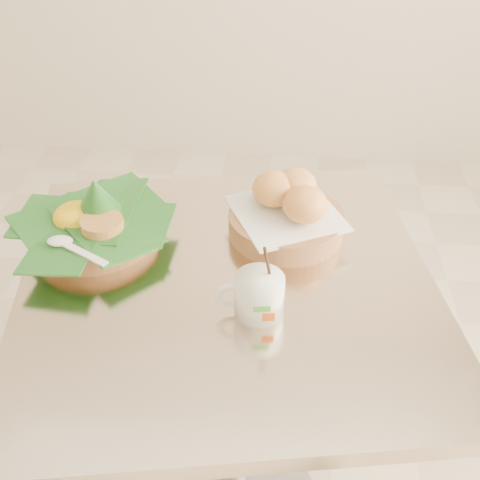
# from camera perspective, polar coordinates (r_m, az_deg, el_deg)

# --- Properties ---
(cafe_table) EXTENTS (0.81, 0.81, 0.75)m
(cafe_table) POSITION_cam_1_polar(r_m,az_deg,el_deg) (1.18, -1.08, -12.08)
(cafe_table) COLOR gray
(cafe_table) RESTS_ON floor
(rice_basket) EXTENTS (0.28, 0.28, 0.14)m
(rice_basket) POSITION_cam_1_polar(r_m,az_deg,el_deg) (1.13, -13.78, 1.74)
(rice_basket) COLOR #A67647
(rice_basket) RESTS_ON cafe_table
(bread_basket) EXTENTS (0.24, 0.24, 0.11)m
(bread_basket) POSITION_cam_1_polar(r_m,az_deg,el_deg) (1.11, 4.56, 2.71)
(bread_basket) COLOR #A67647
(bread_basket) RESTS_ON cafe_table
(coffee_mug) EXTENTS (0.11, 0.08, 0.14)m
(coffee_mug) POSITION_cam_1_polar(r_m,az_deg,el_deg) (0.94, 1.71, -5.14)
(coffee_mug) COLOR white
(coffee_mug) RESTS_ON cafe_table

